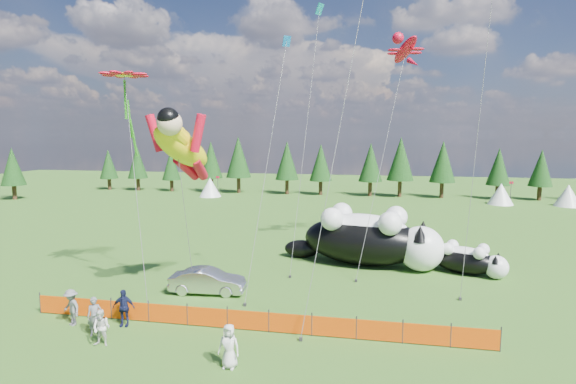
# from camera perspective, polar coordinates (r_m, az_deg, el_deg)

# --- Properties ---
(ground) EXTENTS (160.00, 160.00, 0.00)m
(ground) POSITION_cam_1_polar(r_m,az_deg,el_deg) (24.66, -3.13, -14.31)
(ground) COLOR #113A0A
(ground) RESTS_ON ground
(safety_fence) EXTENTS (22.06, 0.06, 1.10)m
(safety_fence) POSITION_cam_1_polar(r_m,az_deg,el_deg) (21.79, -5.11, -15.90)
(safety_fence) COLOR #262626
(safety_fence) RESTS_ON ground
(tree_line) EXTENTS (90.00, 4.00, 8.00)m
(tree_line) POSITION_cam_1_polar(r_m,az_deg,el_deg) (67.66, 6.06, 2.95)
(tree_line) COLOR black
(tree_line) RESTS_ON ground
(festival_tents) EXTENTS (50.00, 3.20, 2.80)m
(festival_tents) POSITION_cam_1_polar(r_m,az_deg,el_deg) (62.95, 15.67, 0.02)
(festival_tents) COLOR white
(festival_tents) RESTS_ON ground
(cat_large) EXTENTS (11.26, 5.60, 4.10)m
(cat_large) POSITION_cam_1_polar(r_m,az_deg,el_deg) (31.94, 10.32, -5.73)
(cat_large) COLOR black
(cat_large) RESTS_ON ground
(cat_small) EXTENTS (5.31, 3.50, 2.02)m
(cat_small) POSITION_cam_1_polar(r_m,az_deg,el_deg) (31.94, 21.90, -7.96)
(cat_small) COLOR black
(cat_small) RESTS_ON ground
(car) EXTENTS (4.43, 1.85, 1.43)m
(car) POSITION_cam_1_polar(r_m,az_deg,el_deg) (26.73, -10.15, -11.06)
(car) COLOR silver
(car) RESTS_ON ground
(spectator_a) EXTENTS (0.76, 0.64, 1.79)m
(spectator_a) POSITION_cam_1_polar(r_m,az_deg,el_deg) (22.85, -23.35, -14.30)
(spectator_a) COLOR slate
(spectator_a) RESTS_ON ground
(spectator_b) EXTENTS (0.80, 0.49, 1.62)m
(spectator_b) POSITION_cam_1_polar(r_m,az_deg,el_deg) (21.73, -22.61, -15.65)
(spectator_b) COLOR silver
(spectator_b) RESTS_ON ground
(spectator_c) EXTENTS (1.13, 0.71, 1.79)m
(spectator_c) POSITION_cam_1_polar(r_m,az_deg,el_deg) (23.40, -20.15, -13.63)
(spectator_c) COLOR #151A3C
(spectator_c) RESTS_ON ground
(spectator_d) EXTENTS (1.29, 1.02, 1.77)m
(spectator_d) POSITION_cam_1_polar(r_m,az_deg,el_deg) (24.41, -25.82, -13.06)
(spectator_d) COLOR slate
(spectator_d) RESTS_ON ground
(spectator_e) EXTENTS (0.90, 0.61, 1.77)m
(spectator_e) POSITION_cam_1_polar(r_m,az_deg,el_deg) (18.64, -7.51, -18.84)
(spectator_e) COLOR silver
(spectator_e) RESTS_ON ground
(superhero_kite) EXTENTS (5.66, 5.97, 10.78)m
(superhero_kite) POSITION_cam_1_polar(r_m,az_deg,el_deg) (24.74, -13.31, 5.52)
(superhero_kite) COLOR yellow
(superhero_kite) RESTS_ON ground
(gecko_kite) EXTENTS (5.10, 10.40, 17.08)m
(gecko_kite) POSITION_cam_1_polar(r_m,az_deg,el_deg) (35.24, 14.66, 17.04)
(gecko_kite) COLOR red
(gecko_kite) RESTS_ON ground
(flower_kite) EXTENTS (4.94, 5.91, 13.32)m
(flower_kite) POSITION_cam_1_polar(r_m,az_deg,el_deg) (27.57, -20.05, 13.48)
(flower_kite) COLOR red
(flower_kite) RESTS_ON ground
(diamond_kite_a) EXTENTS (1.32, 8.07, 16.86)m
(diamond_kite_a) POSITION_cam_1_polar(r_m,az_deg,el_deg) (30.28, -0.46, 16.95)
(diamond_kite_a) COLOR blue
(diamond_kite_a) RESTS_ON ground
(diamond_kite_d) EXTENTS (1.35, 7.52, 19.54)m
(diamond_kite_d) POSITION_cam_1_polar(r_m,az_deg,el_deg) (35.10, 3.90, 21.05)
(diamond_kite_d) COLOR #0B888E
(diamond_kite_d) RESTS_ON ground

